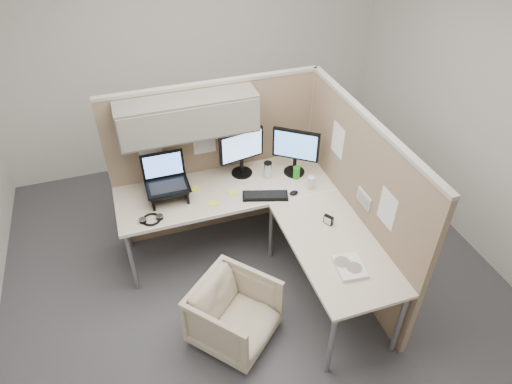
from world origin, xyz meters
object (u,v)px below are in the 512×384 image
object	(u,v)px
office_chair	(234,312)
keyboard	(265,196)
monitor_left	(241,150)
desk	(263,214)

from	to	relation	value
office_chair	keyboard	xyz separation A→B (m)	(0.54, 0.81, 0.43)
keyboard	monitor_left	bearing A→B (deg)	119.89
desk	monitor_left	distance (m)	0.67
office_chair	monitor_left	xyz separation A→B (m)	(0.45, 1.22, 0.70)
office_chair	monitor_left	world-z (taller)	monitor_left
desk	keyboard	world-z (taller)	keyboard
desk	keyboard	bearing A→B (deg)	65.40
office_chair	monitor_left	distance (m)	1.48
desk	office_chair	xyz separation A→B (m)	(-0.46, -0.64, -0.38)
monitor_left	desk	bearing A→B (deg)	-98.92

